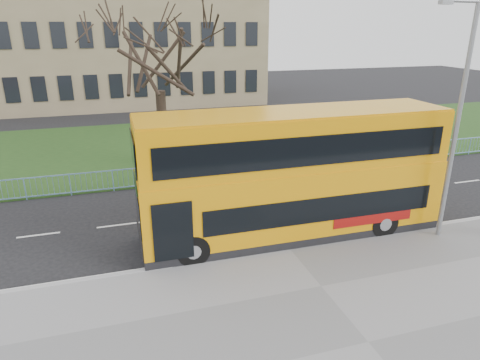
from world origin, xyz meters
name	(u,v)px	position (x,y,z in m)	size (l,w,h in m)	color
ground	(273,232)	(0.00, 0.00, 0.00)	(120.00, 120.00, 0.00)	black
pavement	(368,344)	(0.00, -6.75, 0.06)	(80.00, 10.50, 0.12)	slate
kerb	(289,249)	(0.00, -1.55, 0.07)	(80.00, 0.20, 0.14)	#9A9A9D
grass_verge	(200,143)	(0.00, 14.30, 0.04)	(80.00, 15.40, 0.08)	#1C3C15
guard_railing	(229,169)	(0.00, 6.60, 0.55)	(40.00, 0.12, 1.10)	#7EADE0
bare_tree	(159,76)	(-3.00, 10.00, 5.21)	(7.18, 7.18, 10.26)	black
civic_building	(110,33)	(-5.00, 35.00, 7.00)	(30.00, 15.00, 14.00)	#7C6D4F
yellow_bus	(293,172)	(0.60, -0.32, 2.61)	(11.62, 2.89, 4.86)	orange
street_lamp	(456,117)	(5.89, -2.30, 4.77)	(1.79, 0.41, 8.49)	gray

